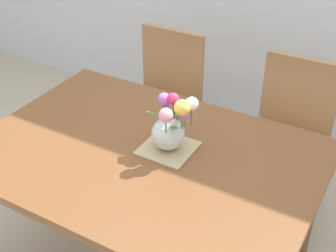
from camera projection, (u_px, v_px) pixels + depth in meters
dining_table at (145, 169)px, 2.05m from camera, size 1.47×1.03×0.75m
chair_left at (164, 92)px, 2.91m from camera, size 0.42×0.42×0.90m
chair_right at (289, 128)px, 2.58m from camera, size 0.42×0.42×0.90m
placemat at (168, 148)px, 2.02m from camera, size 0.22×0.22×0.01m
flower_vase at (170, 125)px, 1.95m from camera, size 0.21×0.19×0.26m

